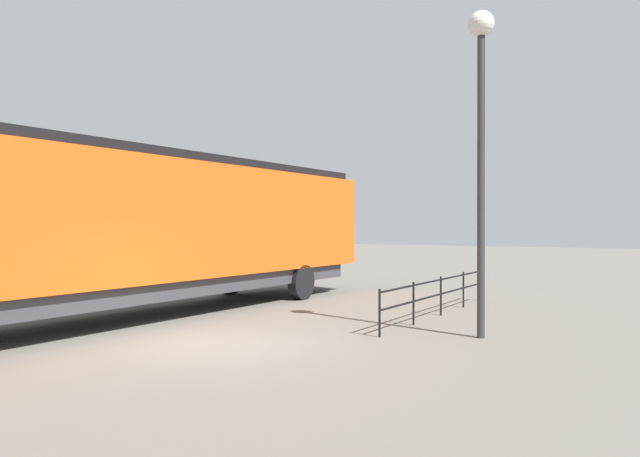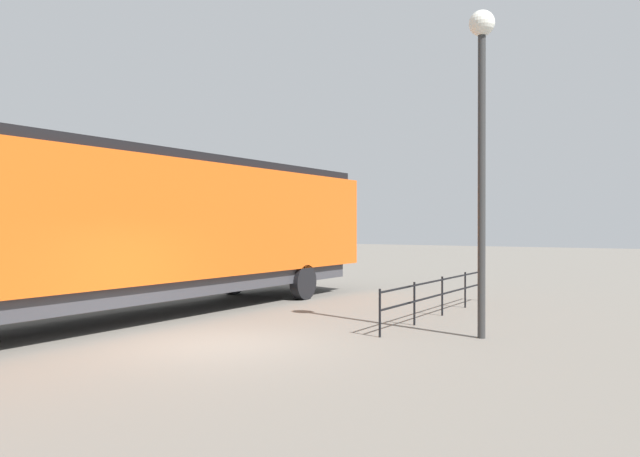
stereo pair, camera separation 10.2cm
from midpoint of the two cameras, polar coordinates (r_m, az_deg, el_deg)
The scene contains 4 objects.
ground_plane at distance 12.54m, azimuth -9.73°, elevation -10.48°, with size 120.00×120.00×0.00m, color #666059.
locomotive at distance 16.46m, azimuth -16.26°, elevation 0.32°, with size 3.18×18.22×4.19m.
lamp_post at distance 13.54m, azimuth 14.35°, elevation 10.72°, with size 0.53×0.53×6.80m.
platform_fence at distance 16.51m, azimuth 10.85°, elevation -5.56°, with size 0.05×7.37×1.01m.
Camera 1 is at (8.03, -9.34, 2.34)m, focal length 34.91 mm.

